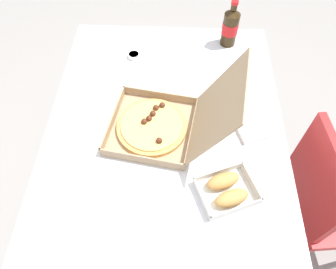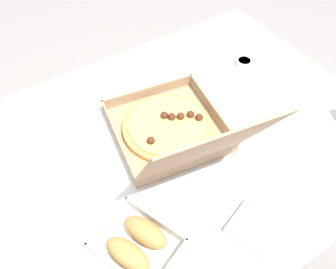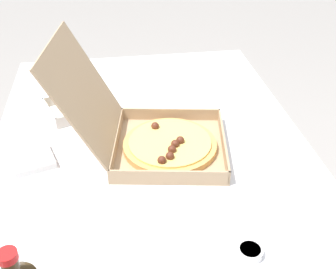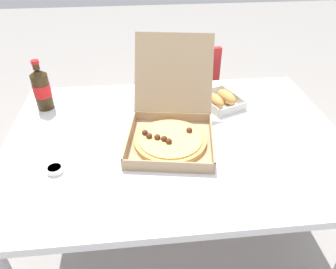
{
  "view_description": "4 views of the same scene",
  "coord_description": "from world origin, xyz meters",
  "views": [
    {
      "loc": [
        0.68,
        0.04,
        1.71
      ],
      "look_at": [
        0.04,
        0.01,
        0.76
      ],
      "focal_mm": 33.53,
      "sensor_mm": 36.0,
      "label": 1
    },
    {
      "loc": [
        0.34,
        0.52,
        1.52
      ],
      "look_at": [
        -0.01,
        -0.01,
        0.74
      ],
      "focal_mm": 36.66,
      "sensor_mm": 36.0,
      "label": 2
    },
    {
      "loc": [
        -1.0,
        0.1,
        1.43
      ],
      "look_at": [
        0.01,
        -0.05,
        0.73
      ],
      "focal_mm": 44.4,
      "sensor_mm": 36.0,
      "label": 3
    },
    {
      "loc": [
        -0.14,
        -1.01,
        1.44
      ],
      "look_at": [
        -0.04,
        -0.06,
        0.75
      ],
      "focal_mm": 34.03,
      "sensor_mm": 36.0,
      "label": 4
    }
  ],
  "objects": [
    {
      "name": "dipping_sauce_cup",
      "position": [
        -0.43,
        -0.16,
        0.71
      ],
      "size": [
        0.06,
        0.06,
        0.02
      ],
      "color": "white",
      "rests_on": "dining_table"
    },
    {
      "name": "napkin_pile",
      "position": [
        -0.03,
        0.34,
        0.71
      ],
      "size": [
        0.14,
        0.14,
        0.02
      ],
      "primitive_type": "cube",
      "rotation": [
        0.0,
        0.0,
        0.31
      ],
      "color": "white",
      "rests_on": "dining_table"
    },
    {
      "name": "bread_side_box",
      "position": [
        0.23,
        0.22,
        0.73
      ],
      "size": [
        0.21,
        0.23,
        0.06
      ],
      "color": "white",
      "rests_on": "dining_table"
    },
    {
      "name": "pizza_box_open",
      "position": [
        -0.02,
        -0.01,
        0.75
      ],
      "size": [
        0.39,
        0.51,
        0.33
      ],
      "color": "tan",
      "rests_on": "dining_table"
    },
    {
      "name": "dining_table",
      "position": [
        0.0,
        0.0,
        0.63
      ],
      "size": [
        1.32,
        0.94,
        0.7
      ],
      "color": "white",
      "rests_on": "ground_plane"
    },
    {
      "name": "paper_menu",
      "position": [
        -0.39,
        0.02,
        0.7
      ],
      "size": [
        0.22,
        0.16,
        0.0
      ],
      "primitive_type": "cube",
      "rotation": [
        0.0,
        0.0,
        -0.05
      ],
      "color": "white",
      "rests_on": "dining_table"
    }
  ]
}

